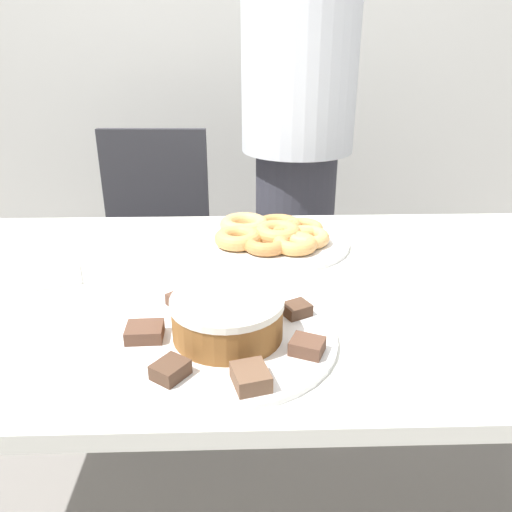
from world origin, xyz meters
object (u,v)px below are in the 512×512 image
plate_donuts (276,242)px  plate_cake (226,337)px  office_chair_left (152,264)px  napkin (48,279)px  frosted_cake (226,317)px  person_standing (296,137)px

plate_donuts → plate_cake: bearing=-104.8°
office_chair_left → plate_donuts: office_chair_left is taller
plate_cake → plate_donuts: 0.43m
plate_donuts → napkin: (-0.49, -0.18, -0.00)m
office_chair_left → frosted_cake: office_chair_left is taller
person_standing → office_chair_left: bearing=-175.2°
plate_cake → frosted_cake: 0.04m
plate_donuts → frosted_cake: size_ratio=1.88×
person_standing → napkin: person_standing is taller
person_standing → plate_donuts: size_ratio=4.87×
frosted_cake → napkin: bearing=147.6°
plate_cake → frosted_cake: bearing=-97.1°
person_standing → napkin: 1.01m
plate_donuts → office_chair_left: bearing=126.0°
person_standing → office_chair_left: person_standing is taller
plate_cake → person_standing: bearing=78.0°
frosted_cake → person_standing: bearing=78.0°
person_standing → plate_donuts: person_standing is taller
person_standing → plate_cake: size_ratio=4.68×
office_chair_left → napkin: bearing=-92.8°
office_chair_left → frosted_cake: 1.10m
person_standing → frosted_cake: person_standing is taller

